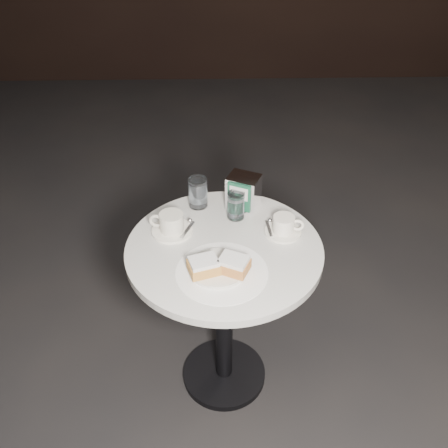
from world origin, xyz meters
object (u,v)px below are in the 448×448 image
Objects in this scene: cafe_table at (224,287)px; water_glass_right at (236,206)px; beignet_plate at (218,266)px; coffee_cup_left at (171,224)px; napkin_dispenser at (243,192)px; coffee_cup_right at (284,226)px; water_glass_left at (198,193)px.

cafe_table is 7.01× the size of water_glass_right.
beignet_plate is (-0.02, -0.13, 0.22)m from cafe_table.
coffee_cup_left is (-0.19, 0.09, 0.23)m from cafe_table.
napkin_dispenser reaches higher than cafe_table.
water_glass_right reaches higher than beignet_plate.
coffee_cup_right is at bearing 40.46° from beignet_plate.
coffee_cup_left is 0.31m from napkin_dispenser.
coffee_cup_left is 1.19× the size of napkin_dispenser.
napkin_dispenser is at bearing 37.81° from coffee_cup_left.
napkin_dispenser is (0.27, 0.15, 0.03)m from coffee_cup_left.
water_glass_right is 0.74× the size of napkin_dispenser.
napkin_dispenser is at bearing 71.73° from cafe_table.
coffee_cup_left is at bearing -119.80° from water_glass_left.
water_glass_left is at bearing -159.78° from napkin_dispenser.
cafe_table is at bearing -69.62° from water_glass_left.
coffee_cup_right is 0.36m from water_glass_left.
coffee_cup_right is at bearing -26.21° from napkin_dispenser.
napkin_dispenser is at bearing 64.82° from water_glass_right.
water_glass_left is at bearing 159.81° from coffee_cup_right.
coffee_cup_left reaches higher than coffee_cup_right.
beignet_plate is 1.39× the size of coffee_cup_right.
water_glass_left is 0.18m from napkin_dispenser.
coffee_cup_left is 1.09× the size of coffee_cup_right.
cafe_table is 0.37m from water_glass_left.
napkin_dispenser is at bearing 139.23° from coffee_cup_right.
beignet_plate is 1.50× the size of napkin_dispenser.
coffee_cup_right is 1.47× the size of water_glass_right.
coffee_cup_right is (0.41, -0.02, -0.00)m from coffee_cup_left.
napkin_dispenser is at bearing -4.26° from water_glass_left.
water_glass_left is 0.83× the size of napkin_dispenser.
coffee_cup_right reaches higher than beignet_plate.
coffee_cup_left is (-0.17, 0.22, 0.01)m from beignet_plate.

